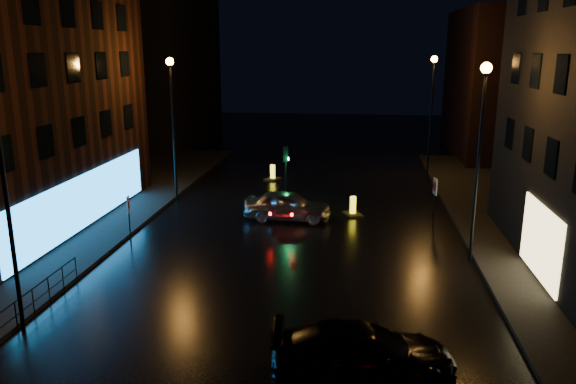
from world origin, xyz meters
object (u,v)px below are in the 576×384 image
(traffic_signal, at_px, (286,196))
(road_sign_right, at_px, (435,191))
(dark_sedan, at_px, (364,352))
(bollard_near, at_px, (353,211))
(bollard_far, at_px, (273,176))
(road_sign_left, at_px, (129,209))
(silver_hatchback, at_px, (288,205))

(traffic_signal, height_order, road_sign_right, traffic_signal)
(dark_sedan, xyz_separation_m, bollard_near, (-0.46, 15.57, -0.51))
(bollard_far, height_order, road_sign_left, road_sign_left)
(traffic_signal, xyz_separation_m, road_sign_left, (-6.34, -7.68, 1.22))
(dark_sedan, height_order, bollard_far, dark_sedan)
(silver_hatchback, height_order, dark_sedan, silver_hatchback)
(dark_sedan, height_order, bollard_near, dark_sedan)
(bollard_near, distance_m, road_sign_left, 11.96)
(traffic_signal, bearing_deg, silver_hatchback, -80.68)
(silver_hatchback, distance_m, road_sign_left, 8.36)
(bollard_near, bearing_deg, dark_sedan, -112.74)
(dark_sedan, bearing_deg, bollard_near, -4.43)
(bollard_near, bearing_deg, road_sign_left, -174.21)
(bollard_far, xyz_separation_m, road_sign_left, (-4.63, -13.82, 1.49))
(dark_sedan, distance_m, road_sign_left, 14.42)
(bollard_far, bearing_deg, dark_sedan, -54.67)
(dark_sedan, height_order, road_sign_right, road_sign_right)
(bollard_far, distance_m, road_sign_right, 13.62)
(silver_hatchback, xyz_separation_m, bollard_far, (-2.19, 9.08, -0.55))
(bollard_near, relative_size, road_sign_left, 0.62)
(bollard_far, relative_size, road_sign_left, 0.61)
(traffic_signal, xyz_separation_m, bollard_near, (3.92, -1.70, -0.27))
(traffic_signal, bearing_deg, bollard_far, 105.51)
(dark_sedan, bearing_deg, road_sign_right, -20.67)
(dark_sedan, xyz_separation_m, bollard_far, (-6.09, 23.41, -0.51))
(silver_hatchback, relative_size, road_sign_left, 1.99)
(silver_hatchback, bearing_deg, dark_sedan, -161.97)
(bollard_far, xyz_separation_m, road_sign_right, (9.72, -9.39, 1.67))
(traffic_signal, height_order, road_sign_left, traffic_signal)
(dark_sedan, bearing_deg, traffic_signal, 8.10)
(road_sign_right, bearing_deg, traffic_signal, -29.71)
(bollard_far, bearing_deg, traffic_signal, -53.73)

